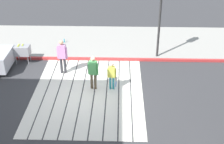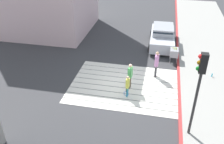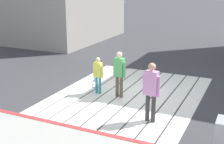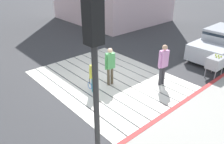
# 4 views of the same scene
# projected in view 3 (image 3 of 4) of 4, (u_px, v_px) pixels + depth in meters

# --- Properties ---
(ground_plane) EXTENTS (120.00, 120.00, 0.00)m
(ground_plane) POSITION_uv_depth(u_px,v_px,m) (129.00, 95.00, 11.18)
(ground_plane) COLOR #38383A
(crosswalk_stripes) EXTENTS (6.40, 4.90, 0.01)m
(crosswalk_stripes) POSITION_uv_depth(u_px,v_px,m) (129.00, 95.00, 11.18)
(crosswalk_stripes) COLOR silver
(crosswalk_stripes) RESTS_ON ground
(curb_painted) EXTENTS (0.16, 40.00, 0.13)m
(curb_painted) POSITION_uv_depth(u_px,v_px,m) (83.00, 131.00, 8.34)
(curb_painted) COLOR #BC3333
(curb_painted) RESTS_ON ground
(pedestrian_adult_lead) EXTENTS (0.25, 0.52, 1.77)m
(pedestrian_adult_lead) POSITION_uv_depth(u_px,v_px,m) (151.00, 88.00, 8.77)
(pedestrian_adult_lead) COLOR #333338
(pedestrian_adult_lead) RESTS_ON ground
(pedestrian_adult_trailing) EXTENTS (0.26, 0.48, 1.64)m
(pedestrian_adult_trailing) POSITION_uv_depth(u_px,v_px,m) (119.00, 71.00, 10.69)
(pedestrian_adult_trailing) COLOR brown
(pedestrian_adult_trailing) RESTS_ON ground
(pedestrian_child_with_racket) EXTENTS (0.28, 0.41, 1.35)m
(pedestrian_child_with_racket) POSITION_uv_depth(u_px,v_px,m) (98.00, 73.00, 11.10)
(pedestrian_child_with_racket) COLOR teal
(pedestrian_child_with_racket) RESTS_ON ground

